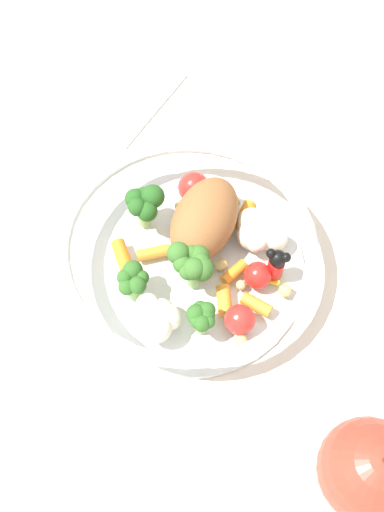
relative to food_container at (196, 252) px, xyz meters
The scene contains 4 objects.
ground_plane 0.03m from the food_container, 151.88° to the right, with size 2.40×2.40×0.00m, color silver.
food_container is the anchor object (origin of this frame).
loose_apple 0.22m from the food_container, 68.09° to the left, with size 0.08×0.08×0.09m.
folded_napkin 0.24m from the food_container, 123.72° to the right, with size 0.12×0.11×0.01m, color white.
Camera 1 is at (0.23, 0.15, 0.48)m, focal length 42.01 mm.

